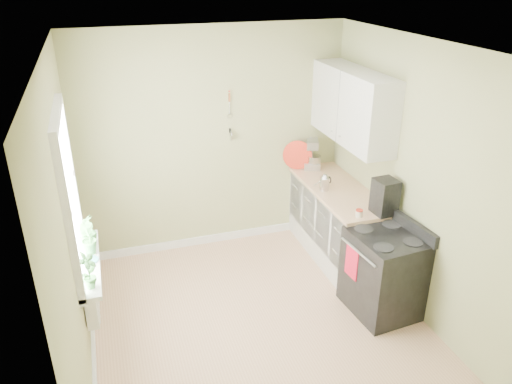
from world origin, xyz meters
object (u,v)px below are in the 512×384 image
object	(u,v)px
coffee_maker	(385,198)
stand_mixer	(312,154)
stove	(383,272)
kettle	(324,182)

from	to	relation	value
coffee_maker	stand_mixer	bearing A→B (deg)	97.31
stand_mixer	coffee_maker	size ratio (longest dim) A/B	1.08
stove	stand_mixer	size ratio (longest dim) A/B	2.44
stove	kettle	bearing A→B (deg)	99.16
stove	coffee_maker	size ratio (longest dim) A/B	2.63
stand_mixer	stove	bearing A→B (deg)	-89.35
stove	coffee_maker	world-z (taller)	coffee_maker
stove	coffee_maker	xyz separation A→B (m)	(0.16, 0.38, 0.65)
stand_mixer	kettle	distance (m)	0.74
coffee_maker	kettle	bearing A→B (deg)	115.41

